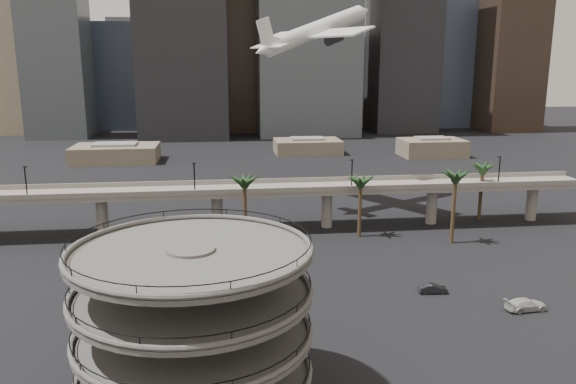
{
  "coord_description": "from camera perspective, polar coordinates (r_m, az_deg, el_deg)",
  "views": [
    {
      "loc": [
        -10.16,
        -52.77,
        32.54
      ],
      "look_at": [
        -0.24,
        28.0,
        13.77
      ],
      "focal_mm": 35.0,
      "sensor_mm": 36.0,
      "label": 1
    }
  ],
  "objects": [
    {
      "name": "parking_ramp",
      "position": [
        53.87,
        -9.58,
        -12.13
      ],
      "size": [
        22.2,
        22.2,
        17.35
      ],
      "color": "#494644",
      "rests_on": "ground"
    },
    {
      "name": "car_a",
      "position": [
        70.94,
        -4.89,
        -13.62
      ],
      "size": [
        5.21,
        3.71,
        1.65
      ],
      "primitive_type": "imported",
      "rotation": [
        0.0,
        0.0,
        1.16
      ],
      "color": "#B01925",
      "rests_on": "ground"
    },
    {
      "name": "airborne_jet",
      "position": [
        127.26,
        2.83,
        16.04
      ],
      "size": [
        30.48,
        28.73,
        13.57
      ],
      "rotation": [
        0.0,
        -0.3,
        0.57
      ],
      "color": "silver",
      "rests_on": "ground"
    },
    {
      "name": "skyline",
      "position": [
        271.48,
        -1.72,
        16.29
      ],
      "size": [
        269.0,
        86.0,
        131.74
      ],
      "color": "gray",
      "rests_on": "ground"
    },
    {
      "name": "palm_trees",
      "position": [
        107.24,
        10.31,
        1.35
      ],
      "size": [
        54.4,
        18.4,
        14.0
      ],
      "color": "#4A3520",
      "rests_on": "ground"
    },
    {
      "name": "ground",
      "position": [
        62.83,
        3.51,
        -18.24
      ],
      "size": [
        700.0,
        700.0,
        0.0
      ],
      "primitive_type": "plane",
      "color": "black",
      "rests_on": "ground"
    },
    {
      "name": "low_buildings",
      "position": [
        198.05,
        -1.99,
        4.36
      ],
      "size": [
        135.0,
        27.5,
        6.8
      ],
      "color": "#685F4D",
      "rests_on": "ground"
    },
    {
      "name": "car_b",
      "position": [
        84.94,
        14.51,
        -9.48
      ],
      "size": [
        4.23,
        1.78,
        1.36
      ],
      "primitive_type": "imported",
      "rotation": [
        0.0,
        0.0,
        1.49
      ],
      "color": "black",
      "rests_on": "ground"
    },
    {
      "name": "overpass",
      "position": [
        111.14,
        -1.58,
        -0.12
      ],
      "size": [
        130.0,
        9.3,
        14.7
      ],
      "color": "gray",
      "rests_on": "ground"
    },
    {
      "name": "car_c",
      "position": [
        83.38,
        23.02,
        -10.47
      ],
      "size": [
        5.88,
        2.86,
        1.65
      ],
      "primitive_type": "imported",
      "rotation": [
        0.0,
        0.0,
        1.67
      ],
      "color": "beige",
      "rests_on": "ground"
    }
  ]
}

